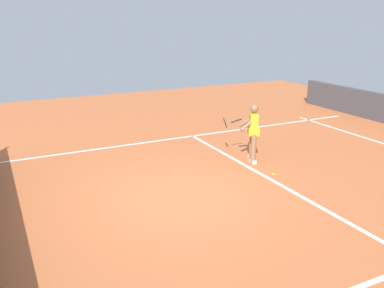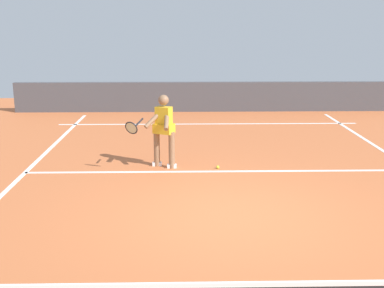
{
  "view_description": "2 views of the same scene",
  "coord_description": "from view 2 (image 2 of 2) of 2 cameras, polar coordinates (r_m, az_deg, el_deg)",
  "views": [
    {
      "loc": [
        -7.52,
        3.41,
        3.72
      ],
      "look_at": [
        0.77,
        -0.7,
        0.86
      ],
      "focal_mm": 38.88,
      "sensor_mm": 36.0,
      "label": 1
    },
    {
      "loc": [
        0.81,
        7.16,
        2.98
      ],
      "look_at": [
        0.64,
        -0.67,
        1.01
      ],
      "focal_mm": 45.04,
      "sensor_mm": 36.0,
      "label": 2
    }
  ],
  "objects": [
    {
      "name": "service_line_marking",
      "position": [
        9.99,
        3.46,
        -3.25
      ],
      "size": [
        8.07,
        0.1,
        0.01
      ],
      "primitive_type": "cube",
      "color": "white",
      "rests_on": "ground"
    },
    {
      "name": "tennis_ball_near",
      "position": [
        10.18,
        3.07,
        -2.74
      ],
      "size": [
        0.07,
        0.07,
        0.07
      ],
      "primitive_type": "sphere",
      "color": "#D1E533",
      "rests_on": "ground"
    },
    {
      "name": "court_back_wall",
      "position": [
        16.75,
        1.53,
        5.62
      ],
      "size": [
        13.07,
        0.24,
        1.02
      ],
      "primitive_type": "cube",
      "color": "#47474C",
      "rests_on": "ground"
    },
    {
      "name": "tennis_player",
      "position": [
        10.08,
        -3.47,
        1.87
      ],
      "size": [
        1.04,
        0.82,
        1.55
      ],
      "color": "#8C6647",
      "rests_on": "ground"
    },
    {
      "name": "ground_plane",
      "position": [
        7.8,
        4.86,
        -8.41
      ],
      "size": [
        25.18,
        25.18,
        0.0
      ],
      "primitive_type": "plane",
      "color": "#C66638"
    },
    {
      "name": "baseline_marking",
      "position": [
        14.67,
        1.93,
        2.4
      ],
      "size": [
        9.07,
        0.1,
        0.01
      ],
      "primitive_type": "cube",
      "color": "white",
      "rests_on": "ground"
    }
  ]
}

